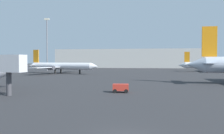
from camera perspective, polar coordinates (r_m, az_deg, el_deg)
airplane_distant at (r=82.87m, az=-13.55°, el=0.26°), size 30.88×25.16×9.10m
airplane_far_left at (r=102.32m, az=24.66°, el=0.42°), size 27.69×20.45×8.69m
baggage_cart at (r=33.19m, az=2.31°, el=-5.44°), size 2.48×1.52×1.30m
light_mast_left at (r=106.54m, az=-16.75°, el=6.37°), size 2.40×0.50×24.59m
terminal_building at (r=149.06m, az=3.99°, el=2.24°), size 94.79×21.92×12.30m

